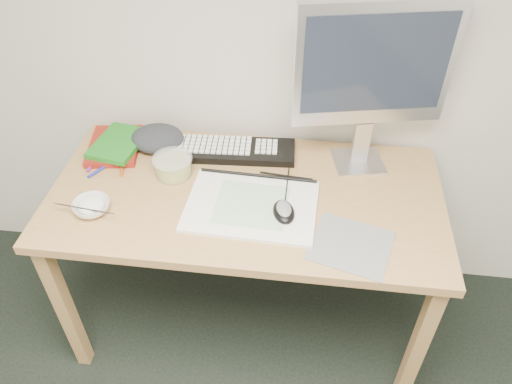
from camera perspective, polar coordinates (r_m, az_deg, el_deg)
desk at (r=1.84m, az=-1.16°, el=-2.00°), size 1.40×0.70×0.75m
mousepad at (r=1.63m, az=10.77°, el=-6.00°), size 0.30×0.28×0.00m
sketchpad at (r=1.72m, az=-0.53°, el=-1.60°), size 0.46×0.34×0.01m
keyboard at (r=1.95m, az=-2.71°, el=4.77°), size 0.49×0.18×0.03m
monitor at (r=1.74m, az=13.30°, el=13.43°), size 0.53×0.20×0.62m
mouse at (r=1.67m, az=3.21°, el=-1.96°), size 0.10×0.13×0.04m
rice_bowl at (r=1.79m, az=-18.26°, el=-1.64°), size 0.13×0.13×0.04m
chopsticks at (r=1.75m, az=-19.06°, el=-1.81°), size 0.21×0.04×0.02m
fruit_tub at (r=1.86m, az=-9.45°, el=2.95°), size 0.19×0.19×0.07m
book_red at (r=2.05m, az=-15.86°, el=5.09°), size 0.23×0.28×0.03m
book_green at (r=2.02m, az=-15.43°, el=5.39°), size 0.20×0.26×0.02m
cloth_lump at (r=2.01m, az=-11.19°, el=6.00°), size 0.21×0.18×0.07m
pencil_pink at (r=1.84m, az=-0.85°, el=1.67°), size 0.16×0.01×0.01m
pencil_tan at (r=1.77m, az=0.23°, el=-0.13°), size 0.16×0.10×0.01m
pencil_black at (r=1.85m, az=3.47°, el=1.85°), size 0.20×0.03×0.01m
marker_blue at (r=1.96m, az=-17.28°, el=2.54°), size 0.07×0.11×0.01m
marker_orange at (r=1.96m, az=-15.03°, el=3.02°), size 0.05×0.13×0.01m
marker_purple at (r=2.01m, az=-17.91°, el=3.42°), size 0.02×0.13×0.01m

